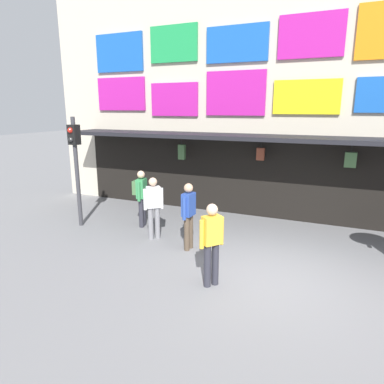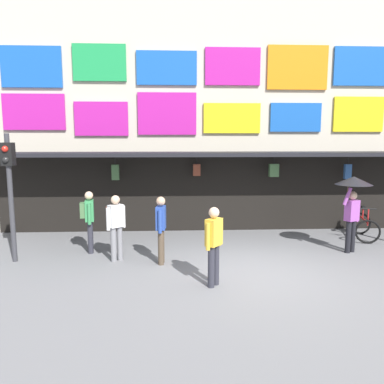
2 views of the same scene
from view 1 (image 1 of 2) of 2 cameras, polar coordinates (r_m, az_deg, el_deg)
ground_plane at (r=7.53m, az=13.47°, el=-13.65°), size 80.00×80.00×0.00m
shopfront at (r=11.25m, az=18.98°, el=15.85°), size 18.00×2.60×8.00m
traffic_light_near at (r=10.37m, az=-18.93°, el=5.96°), size 0.28×0.33×3.20m
pedestrian_in_white at (r=8.33m, az=-0.58°, el=-3.48°), size 0.25×0.53×1.68m
pedestrian_in_green at (r=6.64m, az=3.30°, el=-8.10°), size 0.40×0.43×1.68m
pedestrian_in_purple at (r=10.08m, az=-8.54°, el=-0.36°), size 0.40×0.52×1.68m
pedestrian_in_blue at (r=9.07m, az=-6.48°, el=-1.88°), size 0.48×0.47×1.68m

